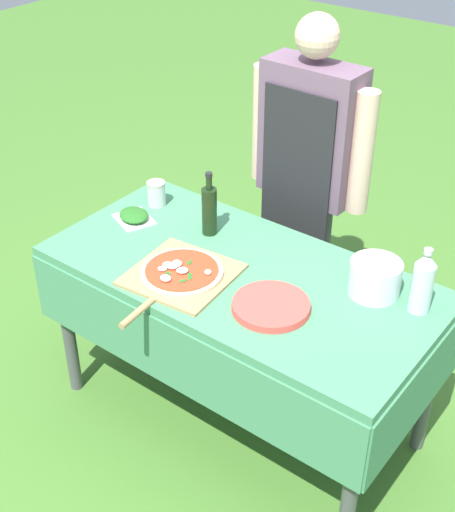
% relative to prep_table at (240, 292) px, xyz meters
% --- Properties ---
extents(ground_plane, '(12.00, 12.00, 0.00)m').
position_rel_prep_table_xyz_m(ground_plane, '(0.00, 0.00, -0.63)').
color(ground_plane, '#477A2D').
extents(prep_table, '(1.46, 0.73, 0.73)m').
position_rel_prep_table_xyz_m(prep_table, '(0.00, 0.00, 0.00)').
color(prep_table, '#478960').
rests_on(prep_table, ground).
extents(person_cook, '(0.56, 0.19, 1.50)m').
position_rel_prep_table_xyz_m(person_cook, '(-0.10, 0.61, 0.25)').
color(person_cook, '#4C4C51').
rests_on(person_cook, ground).
extents(pizza_on_peel, '(0.38, 0.53, 0.05)m').
position_rel_prep_table_xyz_m(pizza_on_peel, '(-0.15, -0.16, 0.11)').
color(pizza_on_peel, tan).
rests_on(pizza_on_peel, prep_table).
extents(oil_bottle, '(0.06, 0.06, 0.26)m').
position_rel_prep_table_xyz_m(oil_bottle, '(-0.25, 0.14, 0.20)').
color(oil_bottle, black).
rests_on(oil_bottle, prep_table).
extents(water_bottle, '(0.07, 0.07, 0.24)m').
position_rel_prep_table_xyz_m(water_bottle, '(0.61, 0.18, 0.21)').
color(water_bottle, silver).
rests_on(water_bottle, prep_table).
extents(herb_container, '(0.20, 0.18, 0.04)m').
position_rel_prep_table_xyz_m(herb_container, '(-0.55, 0.03, 0.12)').
color(herb_container, silver).
rests_on(herb_container, prep_table).
extents(mixing_tub, '(0.18, 0.18, 0.12)m').
position_rel_prep_table_xyz_m(mixing_tub, '(0.44, 0.17, 0.16)').
color(mixing_tub, silver).
rests_on(mixing_tub, prep_table).
extents(plate_stack, '(0.27, 0.27, 0.02)m').
position_rel_prep_table_xyz_m(plate_stack, '(0.22, -0.12, 0.11)').
color(plate_stack, '#DB4C42').
rests_on(plate_stack, prep_table).
extents(sauce_jar, '(0.08, 0.08, 0.10)m').
position_rel_prep_table_xyz_m(sauce_jar, '(-0.57, 0.18, 0.14)').
color(sauce_jar, silver).
rests_on(sauce_jar, prep_table).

